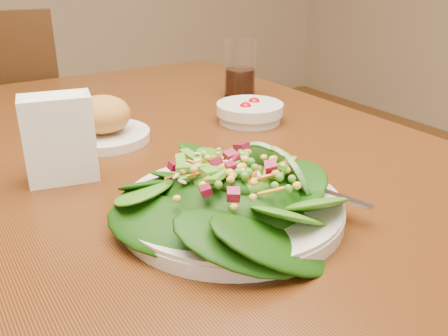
{
  "coord_description": "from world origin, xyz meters",
  "views": [
    {
      "loc": [
        -0.41,
        -0.77,
        1.09
      ],
      "look_at": [
        -0.07,
        -0.24,
        0.82
      ],
      "focal_mm": 40.0,
      "sensor_mm": 36.0,
      "label": 1
    }
  ],
  "objects": [
    {
      "name": "tomato_bowl",
      "position": [
        0.19,
        0.07,
        0.77
      ],
      "size": [
        0.14,
        0.14,
        0.05
      ],
      "color": "silver",
      "rests_on": "dining_table"
    },
    {
      "name": "napkin_holder",
      "position": [
        -0.23,
        -0.02,
        0.82
      ],
      "size": [
        0.12,
        0.08,
        0.14
      ],
      "rotation": [
        0.0,
        0.0,
        -0.22
      ],
      "color": "white",
      "rests_on": "dining_table"
    },
    {
      "name": "salad_plate",
      "position": [
        -0.06,
        -0.26,
        0.78
      ],
      "size": [
        0.31,
        0.31,
        0.09
      ],
      "rotation": [
        0.0,
        0.0,
        -0.21
      ],
      "color": "silver",
      "rests_on": "dining_table"
    },
    {
      "name": "dining_table",
      "position": [
        0.0,
        0.0,
        0.65
      ],
      "size": [
        0.9,
        1.4,
        0.75
      ],
      "color": "#563014",
      "rests_on": "ground_plane"
    },
    {
      "name": "drinking_glass",
      "position": [
        0.29,
        0.25,
        0.81
      ],
      "size": [
        0.08,
        0.08,
        0.14
      ],
      "color": "silver",
      "rests_on": "dining_table"
    },
    {
      "name": "bread_plate",
      "position": [
        -0.12,
        0.12,
        0.79
      ],
      "size": [
        0.18,
        0.18,
        0.09
      ],
      "color": "silver",
      "rests_on": "dining_table"
    },
    {
      "name": "chair_far",
      "position": [
        -0.21,
        0.91,
        0.5
      ],
      "size": [
        0.51,
        0.51,
        0.94
      ],
      "rotation": [
        0.0,
        0.0,
        2.95
      ],
      "color": "black",
      "rests_on": "ground_plane"
    }
  ]
}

